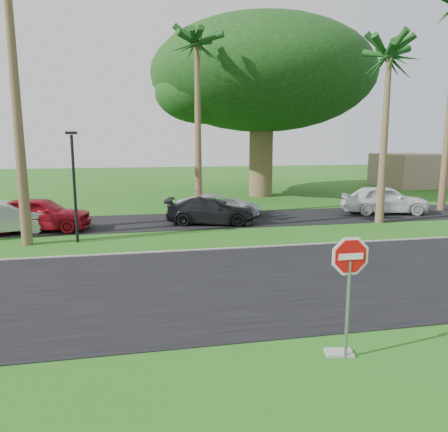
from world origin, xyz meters
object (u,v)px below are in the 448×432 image
Objects in this scene: stop_sign_near at (349,272)px; car_minivan at (219,206)px; car_dark at (210,211)px; car_red at (39,214)px; car_pickup at (384,200)px; car_silver at (3,218)px.

car_minivan is (0.53, 16.14, -1.12)m from stop_sign_near.
car_minivan is at bearing -10.26° from car_dark.
car_red is 18.88m from car_pickup.
car_dark is at bearing -100.05° from car_silver.
car_silver is at bearing 107.70° from car_dark.
stop_sign_near reaches higher than car_silver.
stop_sign_near is 14.48m from car_dark.
car_silver is at bearing 99.34° from car_minivan.
car_dark is 1.88m from car_minivan.
car_silver is 0.96× the size of car_minivan.
car_silver is 0.93× the size of car_pickup.
car_dark is at bearing 91.03° from stop_sign_near.
car_pickup reaches higher than car_minivan.
car_dark reaches higher than car_minivan.
car_pickup is (9.77, -0.63, 0.17)m from car_minivan.
car_minivan is at bearing -91.19° from car_silver.
car_pickup is at bearing 56.42° from stop_sign_near.
car_silver is 9.77m from car_dark.
stop_sign_near is 0.57× the size of car_dark.
car_minivan is (0.79, 1.71, -0.01)m from car_dark.
car_silver is 20.38m from car_pickup.
stop_sign_near reaches higher than car_dark.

